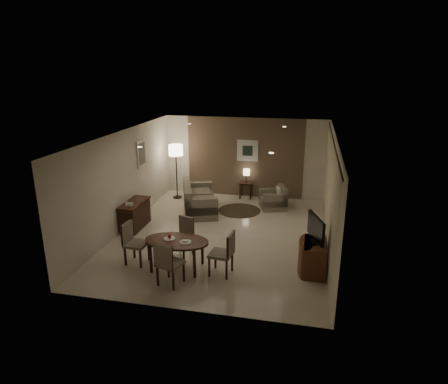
% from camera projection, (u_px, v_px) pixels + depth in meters
% --- Properties ---
extents(room_shell, '(5.50, 7.00, 2.70)m').
position_uv_depth(room_shell, '(226.00, 183.00, 10.66)').
color(room_shell, beige).
rests_on(room_shell, ground).
extents(taupe_accent, '(3.96, 0.03, 2.70)m').
position_uv_depth(taupe_accent, '(245.00, 158.00, 13.53)').
color(taupe_accent, brown).
rests_on(taupe_accent, wall_back).
extents(curtain_wall, '(0.08, 6.70, 2.58)m').
position_uv_depth(curtain_wall, '(329.00, 195.00, 9.75)').
color(curtain_wall, beige).
rests_on(curtain_wall, wall_right).
extents(curtain_rod, '(0.03, 6.80, 0.03)m').
position_uv_depth(curtain_rod, '(334.00, 142.00, 9.35)').
color(curtain_rod, black).
rests_on(curtain_rod, wall_right).
extents(art_back_frame, '(0.72, 0.03, 0.72)m').
position_uv_depth(art_back_frame, '(248.00, 151.00, 13.41)').
color(art_back_frame, silver).
rests_on(art_back_frame, wall_back).
extents(art_back_canvas, '(0.34, 0.01, 0.34)m').
position_uv_depth(art_back_canvas, '(248.00, 151.00, 13.39)').
color(art_back_canvas, '#1B3224').
rests_on(art_back_canvas, wall_back).
extents(art_left_frame, '(0.03, 0.60, 0.80)m').
position_uv_depth(art_left_frame, '(142.00, 153.00, 11.80)').
color(art_left_frame, silver).
rests_on(art_left_frame, wall_left).
extents(art_left_canvas, '(0.01, 0.46, 0.64)m').
position_uv_depth(art_left_canvas, '(142.00, 154.00, 11.80)').
color(art_left_canvas, gray).
rests_on(art_left_canvas, wall_left).
extents(downlight_nl, '(0.10, 0.10, 0.01)m').
position_uv_depth(downlight_nl, '(140.00, 147.00, 8.49)').
color(downlight_nl, white).
rests_on(downlight_nl, ceiling).
extents(downlight_nr, '(0.10, 0.10, 0.01)m').
position_uv_depth(downlight_nr, '(271.00, 153.00, 7.92)').
color(downlight_nr, white).
rests_on(downlight_nr, ceiling).
extents(downlight_fl, '(0.10, 0.10, 0.01)m').
position_uv_depth(downlight_fl, '(189.00, 124.00, 11.84)').
color(downlight_fl, white).
rests_on(downlight_fl, ceiling).
extents(downlight_fr, '(0.10, 0.10, 0.01)m').
position_uv_depth(downlight_fr, '(284.00, 127.00, 11.27)').
color(downlight_fr, white).
rests_on(downlight_fr, ceiling).
extents(console_desk, '(0.48, 1.20, 0.75)m').
position_uv_depth(console_desk, '(135.00, 215.00, 11.09)').
color(console_desk, '#412315').
rests_on(console_desk, floor).
extents(telephone, '(0.20, 0.14, 0.09)m').
position_uv_depth(telephone, '(129.00, 204.00, 10.68)').
color(telephone, white).
rests_on(telephone, console_desk).
extents(tv_cabinet, '(0.48, 0.90, 0.70)m').
position_uv_depth(tv_cabinet, '(315.00, 257.00, 8.70)').
color(tv_cabinet, '#5C2A1B').
rests_on(tv_cabinet, floor).
extents(flat_tv, '(0.36, 0.85, 0.60)m').
position_uv_depth(flat_tv, '(316.00, 229.00, 8.50)').
color(flat_tv, black).
rests_on(flat_tv, tv_cabinet).
extents(dining_table, '(1.44, 0.90, 0.67)m').
position_uv_depth(dining_table, '(177.00, 254.00, 8.86)').
color(dining_table, '#412315').
rests_on(dining_table, floor).
extents(chair_near, '(0.57, 0.57, 0.97)m').
position_uv_depth(chair_near, '(170.00, 263.00, 8.18)').
color(chair_near, gray).
rests_on(chair_near, floor).
extents(chair_far, '(0.56, 0.56, 0.91)m').
position_uv_depth(chair_far, '(182.00, 237.00, 9.46)').
color(chair_far, gray).
rests_on(chair_far, floor).
extents(chair_left, '(0.51, 0.51, 0.97)m').
position_uv_depth(chair_left, '(136.00, 244.00, 9.05)').
color(chair_left, gray).
rests_on(chair_left, floor).
extents(chair_right, '(0.52, 0.52, 0.98)m').
position_uv_depth(chair_right, '(221.00, 253.00, 8.57)').
color(chair_right, gray).
rests_on(chair_right, floor).
extents(plate_a, '(0.26, 0.26, 0.02)m').
position_uv_depth(plate_a, '(170.00, 238.00, 8.84)').
color(plate_a, white).
rests_on(plate_a, dining_table).
extents(plate_b, '(0.26, 0.26, 0.02)m').
position_uv_depth(plate_b, '(185.00, 242.00, 8.67)').
color(plate_b, white).
rests_on(plate_b, dining_table).
extents(fruit_apple, '(0.09, 0.09, 0.09)m').
position_uv_depth(fruit_apple, '(169.00, 236.00, 8.83)').
color(fruit_apple, '#AE2913').
rests_on(fruit_apple, plate_a).
extents(napkin, '(0.12, 0.08, 0.03)m').
position_uv_depth(napkin, '(185.00, 241.00, 8.66)').
color(napkin, white).
rests_on(napkin, plate_b).
extents(round_rug, '(1.32, 1.32, 0.01)m').
position_uv_depth(round_rug, '(239.00, 210.00, 12.48)').
color(round_rug, '#3E3423').
rests_on(round_rug, floor).
extents(sofa, '(2.09, 1.52, 0.89)m').
position_uv_depth(sofa, '(200.00, 198.00, 12.31)').
color(sofa, gray).
rests_on(sofa, floor).
extents(armchair, '(0.96, 0.99, 0.71)m').
position_uv_depth(armchair, '(273.00, 198.00, 12.59)').
color(armchair, gray).
rests_on(armchair, floor).
extents(side_table, '(0.44, 0.44, 0.56)m').
position_uv_depth(side_table, '(246.00, 190.00, 13.59)').
color(side_table, black).
rests_on(side_table, floor).
extents(table_lamp, '(0.22, 0.22, 0.50)m').
position_uv_depth(table_lamp, '(247.00, 175.00, 13.45)').
color(table_lamp, '#FFEAC1').
rests_on(table_lamp, side_table).
extents(floor_lamp, '(0.46, 0.46, 1.84)m').
position_uv_depth(floor_lamp, '(177.00, 172.00, 13.43)').
color(floor_lamp, '#FFE5B7').
rests_on(floor_lamp, floor).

